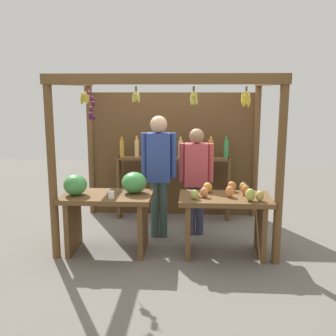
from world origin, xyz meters
TOP-DOWN VIEW (x-y plane):
  - ground_plane at (0.00, 0.00)m, footprint 12.00×12.00m
  - market_stall at (-0.00, 0.39)m, footprint 2.80×1.95m
  - fruit_counter_left at (-0.73, -0.68)m, footprint 1.14×0.64m
  - fruit_counter_right at (0.75, -0.69)m, footprint 1.13×0.65m
  - bottle_shelf_unit at (0.03, 0.69)m, footprint 1.79×0.22m
  - vendor_man at (-0.13, -0.14)m, footprint 0.48×0.23m
  - vendor_woman at (0.38, -0.00)m, footprint 0.48×0.21m

SIDE VIEW (x-z plane):
  - ground_plane at x=0.00m, z-range 0.00..0.00m
  - fruit_counter_right at x=0.75m, z-range 0.11..1.01m
  - fruit_counter_left at x=-0.73m, z-range 0.14..1.16m
  - bottle_shelf_unit at x=0.03m, z-range 0.14..1.48m
  - vendor_woman at x=0.38m, z-range 0.14..1.66m
  - vendor_man at x=-0.13m, z-range 0.18..1.88m
  - market_stall at x=0.00m, z-range 0.20..2.42m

